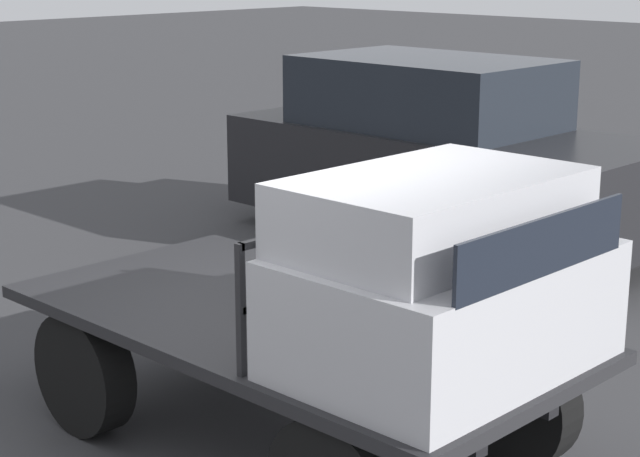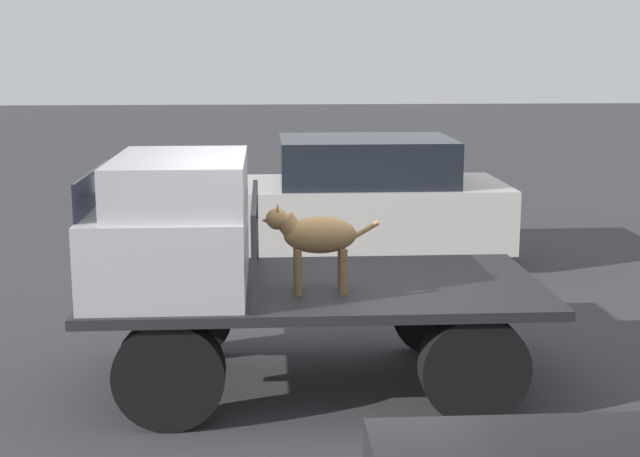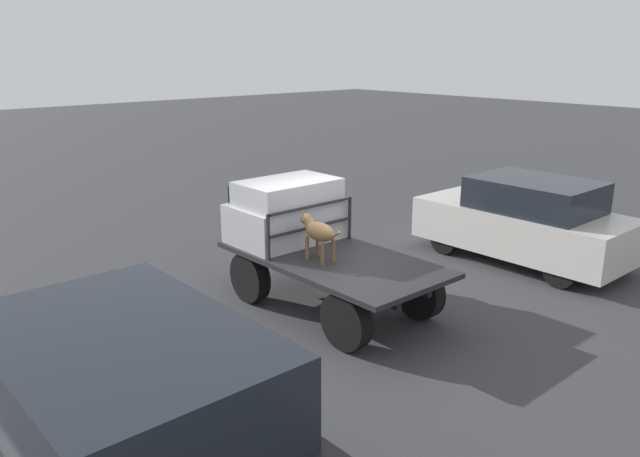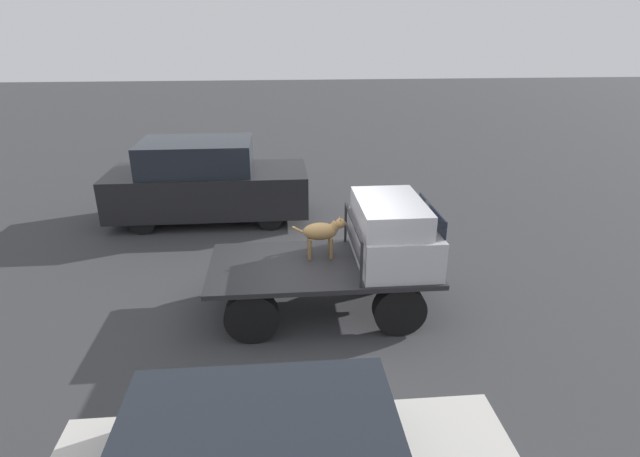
# 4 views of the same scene
# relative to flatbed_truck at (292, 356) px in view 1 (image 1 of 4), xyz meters

# --- Properties ---
(ground_plane) EXTENTS (80.00, 80.00, 0.00)m
(ground_plane) POSITION_rel_flatbed_truck_xyz_m (0.00, 0.00, -0.63)
(ground_plane) COLOR #38383A
(flatbed_truck) EXTENTS (3.72, 1.90, 0.90)m
(flatbed_truck) POSITION_rel_flatbed_truck_xyz_m (0.00, 0.00, 0.00)
(flatbed_truck) COLOR black
(flatbed_truck) RESTS_ON ground
(truck_cab) EXTENTS (1.23, 1.78, 1.06)m
(truck_cab) POSITION_rel_flatbed_truck_xyz_m (1.17, 0.00, 0.77)
(truck_cab) COLOR #B7B7BC
(truck_cab) RESTS_ON flatbed_truck
(truck_headboard) EXTENTS (0.04, 1.78, 0.74)m
(truck_headboard) POSITION_rel_flatbed_truck_xyz_m (0.51, 0.00, 0.76)
(truck_headboard) COLOR #232326
(truck_headboard) RESTS_ON flatbed_truck
(dog) EXTENTS (0.93, 0.29, 0.72)m
(dog) POSITION_rel_flatbed_truck_xyz_m (0.04, 0.27, 0.72)
(dog) COLOR brown
(dog) RESTS_ON flatbed_truck
(parked_pickup_far) EXTENTS (4.82, 1.96, 2.01)m
(parked_pickup_far) POSITION_rel_flatbed_truck_xyz_m (-2.45, 4.62, 0.35)
(parked_pickup_far) COLOR black
(parked_pickup_far) RESTS_ON ground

